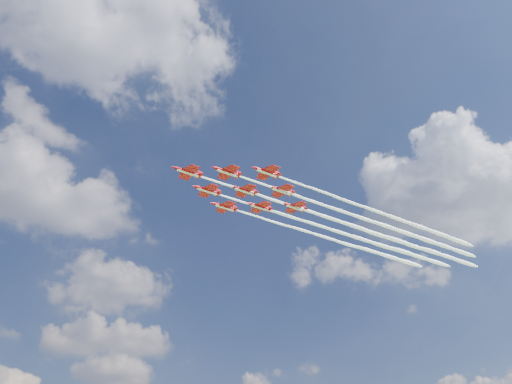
{
  "coord_description": "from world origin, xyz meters",
  "views": [
    {
      "loc": [
        -54.21,
        -120.6,
        4.0
      ],
      "look_at": [
        3.61,
        3.78,
        85.68
      ],
      "focal_mm": 35.0,
      "sensor_mm": 36.0,
      "label": 1
    }
  ],
  "objects": [
    {
      "name": "jet_lead",
      "position": [
        28.74,
        7.49,
        85.0
      ],
      "size": [
        104.73,
        18.94,
        2.52
      ],
      "rotation": [
        0.0,
        0.0,
        0.14
      ],
      "color": "#A50911"
    },
    {
      "name": "jet_row2_port",
      "position": [
        39.4,
        2.58,
        85.0
      ],
      "size": [
        104.73,
        18.94,
        2.52
      ],
      "rotation": [
        0.0,
        0.0,
        0.14
      ],
      "color": "#A50911"
    },
    {
      "name": "jet_row2_starb",
      "position": [
        37.67,
        15.11,
        85.0
      ],
      "size": [
        104.73,
        18.94,
        2.52
      ],
      "rotation": [
        0.0,
        0.0,
        0.14
      ],
      "color": "#A50911"
    },
    {
      "name": "jet_row3_port",
      "position": [
        50.07,
        -2.33,
        85.0
      ],
      "size": [
        104.73,
        18.94,
        2.52
      ],
      "rotation": [
        0.0,
        0.0,
        0.14
      ],
      "color": "#A50911"
    },
    {
      "name": "jet_row3_centre",
      "position": [
        48.34,
        10.2,
        85.0
      ],
      "size": [
        104.73,
        18.94,
        2.52
      ],
      "rotation": [
        0.0,
        0.0,
        0.14
      ],
      "color": "#A50911"
    },
    {
      "name": "jet_row3_starb",
      "position": [
        46.6,
        22.73,
        85.0
      ],
      "size": [
        104.73,
        18.94,
        2.52
      ],
      "rotation": [
        0.0,
        0.0,
        0.14
      ],
      "color": "#A50911"
    },
    {
      "name": "jet_row4_port",
      "position": [
        59.01,
        5.29,
        85.0
      ],
      "size": [
        104.73,
        18.94,
        2.52
      ],
      "rotation": [
        0.0,
        0.0,
        0.14
      ],
      "color": "#A50911"
    },
    {
      "name": "jet_row4_starb",
      "position": [
        57.27,
        17.82,
        85.0
      ],
      "size": [
        104.73,
        18.94,
        2.52
      ],
      "rotation": [
        0.0,
        0.0,
        0.14
      ],
      "color": "#A50911"
    },
    {
      "name": "jet_tail",
      "position": [
        67.94,
        12.91,
        85.0
      ],
      "size": [
        104.73,
        18.94,
        2.52
      ],
      "rotation": [
        0.0,
        0.0,
        0.14
      ],
      "color": "#A50911"
    }
  ]
}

